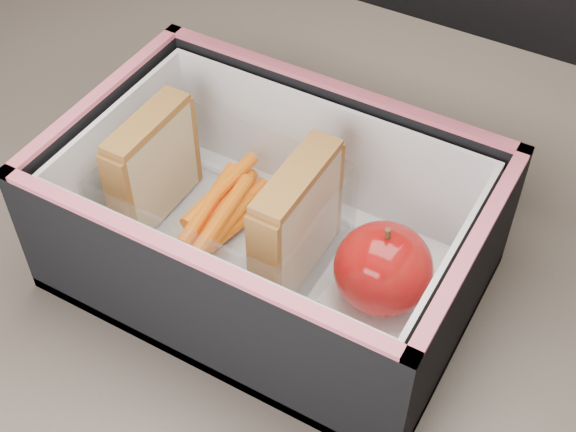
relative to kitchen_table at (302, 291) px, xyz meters
name	(u,v)px	position (x,y,z in m)	size (l,w,h in m)	color
kitchen_table	(302,291)	(0.00, 0.00, 0.00)	(1.20, 0.80, 0.75)	brown
lunch_bag	(274,210)	(0.00, -0.05, 0.16)	(0.32, 0.35, 0.29)	black
plastic_tub	(223,207)	(-0.04, -0.06, 0.14)	(0.18, 0.13, 0.07)	white
sandwich_left	(153,165)	(-0.11, -0.06, 0.16)	(0.02, 0.09, 0.10)	tan
sandwich_right	(297,222)	(0.02, -0.06, 0.16)	(0.03, 0.09, 0.11)	tan
carrot_sticks	(221,215)	(-0.05, -0.05, 0.13)	(0.04, 0.13, 0.03)	#FF6900
paper_napkin	(378,294)	(0.09, -0.05, 0.11)	(0.07, 0.07, 0.01)	white
red_apple	(383,269)	(0.10, -0.05, 0.15)	(0.08, 0.08, 0.08)	maroon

